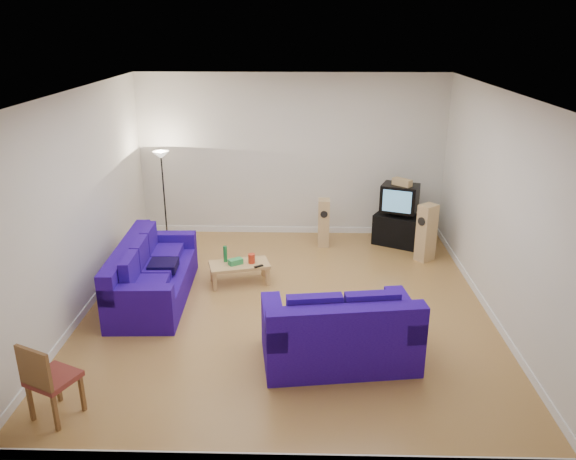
{
  "coord_description": "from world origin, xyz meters",
  "views": [
    {
      "loc": [
        0.2,
        -7.6,
        4.06
      ],
      "look_at": [
        0.0,
        0.4,
        1.1
      ],
      "focal_mm": 35.0,
      "sensor_mm": 36.0,
      "label": 1
    }
  ],
  "objects_px": {
    "coffee_table": "(239,266)",
    "tv_stand": "(400,230)",
    "sofa_three_seat": "(150,278)",
    "sofa_loveseat": "(340,337)",
    "television": "(400,198)"
  },
  "relations": [
    {
      "from": "coffee_table",
      "to": "tv_stand",
      "type": "height_order",
      "value": "tv_stand"
    },
    {
      "from": "sofa_three_seat",
      "to": "coffee_table",
      "type": "relative_size",
      "value": 2.23
    },
    {
      "from": "sofa_loveseat",
      "to": "tv_stand",
      "type": "bearing_deg",
      "value": 63.28
    },
    {
      "from": "sofa_loveseat",
      "to": "coffee_table",
      "type": "xyz_separation_m",
      "value": [
        -1.51,
        2.27,
        -0.06
      ]
    },
    {
      "from": "tv_stand",
      "to": "sofa_three_seat",
      "type": "bearing_deg",
      "value": -123.22
    },
    {
      "from": "television",
      "to": "sofa_loveseat",
      "type": "bearing_deg",
      "value": -87.62
    },
    {
      "from": "sofa_three_seat",
      "to": "coffee_table",
      "type": "distance_m",
      "value": 1.45
    },
    {
      "from": "tv_stand",
      "to": "television",
      "type": "bearing_deg",
      "value": -161.07
    },
    {
      "from": "sofa_three_seat",
      "to": "sofa_loveseat",
      "type": "xyz_separation_m",
      "value": [
        2.84,
        -1.7,
        0.03
      ]
    },
    {
      "from": "sofa_loveseat",
      "to": "coffee_table",
      "type": "height_order",
      "value": "sofa_loveseat"
    },
    {
      "from": "sofa_loveseat",
      "to": "coffee_table",
      "type": "relative_size",
      "value": 1.92
    },
    {
      "from": "sofa_loveseat",
      "to": "television",
      "type": "distance_m",
      "value": 4.35
    },
    {
      "from": "sofa_three_seat",
      "to": "tv_stand",
      "type": "height_order",
      "value": "sofa_three_seat"
    },
    {
      "from": "sofa_loveseat",
      "to": "television",
      "type": "bearing_deg",
      "value": 64.02
    },
    {
      "from": "sofa_loveseat",
      "to": "television",
      "type": "relative_size",
      "value": 2.54
    }
  ]
}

